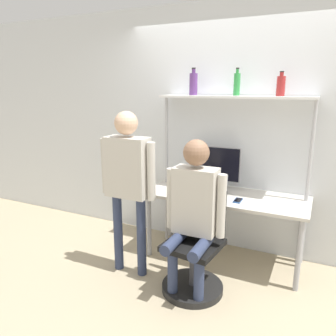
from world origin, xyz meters
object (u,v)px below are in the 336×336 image
object	(u,v)px
cell_phone	(238,200)
person_standing	(128,173)
laptop	(210,190)
office_chair	(195,260)
bottle_red	(281,86)
bottle_green	(237,84)
person_seated	(194,206)
bottle_purple	(193,84)
monitor	(214,165)

from	to	relation	value
cell_phone	person_standing	distance (m)	1.11
laptop	office_chair	xyz separation A→B (m)	(0.05, -0.53, -0.51)
person_standing	bottle_red	distance (m)	1.68
person_standing	bottle_green	xyz separation A→B (m)	(0.80, 0.82, 0.82)
person_seated	bottle_red	distance (m)	1.43
person_seated	laptop	bearing A→B (deg)	94.37
cell_phone	bottle_purple	xyz separation A→B (m)	(-0.61, 0.30, 1.12)
monitor	laptop	size ratio (longest dim) A/B	1.77
monitor	cell_phone	world-z (taller)	monitor
monitor	bottle_red	world-z (taller)	bottle_red
laptop	cell_phone	size ratio (longest dim) A/B	2.16
office_chair	bottle_purple	xyz separation A→B (m)	(-0.36, 0.81, 1.57)
person_standing	bottle_purple	bearing A→B (deg)	68.00
bottle_purple	laptop	bearing A→B (deg)	-41.79
bottle_purple	monitor	bearing A→B (deg)	2.80
monitor	cell_phone	xyz separation A→B (m)	(0.35, -0.31, -0.25)
office_chair	person_standing	xyz separation A→B (m)	(-0.69, -0.01, 0.74)
monitor	bottle_purple	xyz separation A→B (m)	(-0.26, -0.01, 0.87)
laptop	bottle_red	world-z (taller)	bottle_red
monitor	bottle_red	bearing A→B (deg)	-1.15
monitor	bottle_green	xyz separation A→B (m)	(0.21, -0.01, 0.87)
monitor	laptop	world-z (taller)	monitor
laptop	cell_phone	xyz separation A→B (m)	(0.30, -0.02, -0.06)
office_chair	laptop	bearing A→B (deg)	95.24
monitor	person_standing	bearing A→B (deg)	-125.32
bottle_purple	bottle_green	size ratio (longest dim) A/B	1.04
cell_phone	person_seated	distance (m)	0.62
office_chair	bottle_red	size ratio (longest dim) A/B	4.03
bottle_purple	bottle_green	world-z (taller)	bottle_purple
laptop	bottle_red	distance (m)	1.22
monitor	office_chair	bearing A→B (deg)	-82.88
cell_phone	person_seated	xyz separation A→B (m)	(-0.25, -0.56, 0.09)
monitor	office_chair	xyz separation A→B (m)	(0.10, -0.83, -0.70)
monitor	person_standing	xyz separation A→B (m)	(-0.59, -0.83, 0.04)
office_chair	person_standing	bearing A→B (deg)	-179.55
monitor	office_chair	size ratio (longest dim) A/B	0.62
cell_phone	office_chair	xyz separation A→B (m)	(-0.25, -0.51, -0.45)
person_seated	office_chair	bearing A→B (deg)	84.57
cell_phone	office_chair	distance (m)	0.72
office_chair	person_seated	bearing A→B (deg)	-95.43
monitor	person_seated	size ratio (longest dim) A/B	0.41
person_standing	bottle_purple	size ratio (longest dim) A/B	5.71
bottle_green	person_standing	bearing A→B (deg)	-134.20
laptop	bottle_green	distance (m)	1.10
cell_phone	bottle_red	world-z (taller)	bottle_red
bottle_purple	bottle_red	bearing A→B (deg)	0.00
person_seated	bottle_red	size ratio (longest dim) A/B	6.07
monitor	person_standing	distance (m)	1.02
cell_phone	bottle_green	bearing A→B (deg)	115.42
person_standing	bottle_green	bearing A→B (deg)	45.80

